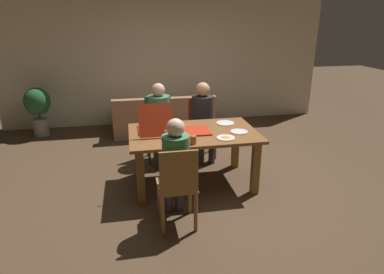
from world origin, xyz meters
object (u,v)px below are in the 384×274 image
(plate_0, at_px, (239,132))
(couch, at_px, (164,119))
(dining_table, at_px, (193,141))
(person_0, at_px, (159,117))
(person_2, at_px, (175,163))
(person_1, at_px, (203,114))
(plate_1, at_px, (225,123))
(pizza_box_1, at_px, (154,127))
(plate_2, at_px, (226,137))
(pizza_box_0, at_px, (195,131))
(potted_plant, at_px, (38,106))
(drinking_glass_0, at_px, (167,134))
(chair_0, at_px, (159,125))
(drinking_glass_1, at_px, (193,140))
(chair_2, at_px, (178,186))
(chair_1, at_px, (201,124))

(plate_0, relative_size, couch, 0.12)
(dining_table, bearing_deg, couch, 94.03)
(person_0, bearing_deg, person_2, -90.00)
(person_1, bearing_deg, plate_1, -72.53)
(person_1, relative_size, plate_1, 4.82)
(pizza_box_1, distance_m, plate_2, 0.96)
(person_2, distance_m, pizza_box_0, 0.94)
(plate_1, bearing_deg, potted_plant, 143.65)
(pizza_box_0, bearing_deg, person_2, -114.05)
(potted_plant, bearing_deg, pizza_box_0, -44.61)
(plate_2, distance_m, potted_plant, 4.03)
(dining_table, relative_size, drinking_glass_0, 16.35)
(chair_0, relative_size, potted_plant, 1.07)
(person_1, relative_size, couch, 0.63)
(drinking_glass_1, xyz_separation_m, couch, (-0.07, 2.66, -0.53))
(chair_0, bearing_deg, chair_2, -90.00)
(pizza_box_1, distance_m, drinking_glass_0, 0.34)
(pizza_box_1, bearing_deg, chair_0, 81.09)
(plate_0, height_order, drinking_glass_0, drinking_glass_0)
(potted_plant, bearing_deg, couch, -6.59)
(dining_table, height_order, drinking_glass_1, drinking_glass_1)
(chair_1, xyz_separation_m, person_1, (0.00, -0.14, 0.20))
(person_2, relative_size, drinking_glass_0, 11.96)
(person_0, distance_m, plate_1, 1.06)
(person_1, relative_size, plate_2, 5.36)
(person_1, height_order, chair_2, person_1)
(chair_1, height_order, person_1, person_1)
(pizza_box_0, bearing_deg, couch, 94.45)
(pizza_box_0, xyz_separation_m, pizza_box_1, (-0.52, 0.13, 0.05))
(drinking_glass_0, distance_m, drinking_glass_1, 0.37)
(potted_plant, bearing_deg, dining_table, -44.86)
(person_0, height_order, chair_2, person_0)
(dining_table, distance_m, pizza_box_0, 0.13)
(dining_table, height_order, person_0, person_0)
(chair_0, relative_size, person_1, 0.82)
(dining_table, distance_m, drinking_glass_0, 0.44)
(dining_table, relative_size, plate_2, 7.33)
(chair_0, height_order, drinking_glass_0, chair_0)
(couch, bearing_deg, pizza_box_0, -85.55)
(chair_0, bearing_deg, plate_0, -49.90)
(chair_1, bearing_deg, drinking_glass_0, -120.40)
(person_0, distance_m, pizza_box_0, 0.94)
(person_1, relative_size, potted_plant, 1.31)
(person_0, bearing_deg, pizza_box_0, -66.19)
(chair_1, xyz_separation_m, plate_2, (0.02, -1.32, 0.23))
(pizza_box_1, distance_m, potted_plant, 3.12)
(chair_1, height_order, potted_plant, chair_1)
(person_2, distance_m, plate_1, 1.43)
(person_1, relative_size, chair_2, 1.29)
(person_0, height_order, plate_2, person_0)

